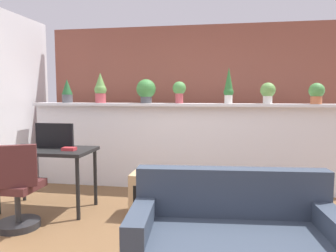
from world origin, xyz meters
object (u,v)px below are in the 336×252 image
Objects in this scene: potted_plant_1 at (100,88)px; potted_plant_5 at (268,92)px; potted_plant_2 at (146,90)px; potted_plant_4 at (229,86)px; side_cube_shelf at (149,193)px; book_on_desk at (69,149)px; tv_monitor at (55,136)px; couch at (234,243)px; potted_plant_0 at (67,91)px; desk at (47,156)px; potted_plant_6 at (317,93)px; office_chair at (16,193)px; potted_plant_3 at (179,90)px.

potted_plant_1 reaches higher than potted_plant_5.
potted_plant_2 is 0.69× the size of potted_plant_4.
potted_plant_5 is 0.58× the size of side_cube_shelf.
potted_plant_4 is 1.74× the size of potted_plant_5.
side_cube_shelf is 1.07m from book_on_desk.
couch is at bearing -29.88° from tv_monitor.
potted_plant_0 is at bearing 179.57° from potted_plant_1.
side_cube_shelf is (0.30, -1.10, -1.22)m from potted_plant_2.
potted_plant_1 is 0.41× the size of desk.
potted_plant_0 is 1.28× the size of potted_plant_6.
potted_plant_2 is 0.39× the size of office_chair.
side_cube_shelf is at bearing -47.40° from potted_plant_1.
book_on_desk is 0.09× the size of couch.
potted_plant_2 is 1.74m from potted_plant_5.
potted_plant_3 reaches higher than side_cube_shelf.
tv_monitor is 1.36m from side_cube_shelf.
potted_plant_3 is 0.62× the size of potted_plant_4.
couch is at bearing -117.00° from potted_plant_6.
office_chair is 1.82× the size of side_cube_shelf.
potted_plant_4 reaches higher than potted_plant_2.
potted_plant_5 reaches higher than side_cube_shelf.
book_on_desk is at bearing -10.84° from desk.
potted_plant_4 is at bearing 26.36° from tv_monitor.
potted_plant_3 is 2.65m from couch.
potted_plant_5 reaches higher than couch.
potted_plant_1 is 0.89× the size of potted_plant_4.
potted_plant_5 is 3.37m from office_chair.
potted_plant_0 is 0.73× the size of side_cube_shelf.
office_chair is 0.74m from book_on_desk.
potted_plant_6 is (3.07, -0.06, -0.07)m from potted_plant_1.
potted_plant_1 is at bearing 132.60° from side_cube_shelf.
side_cube_shelf is at bearing -35.32° from potted_plant_0.
potted_plant_4 is 1.06× the size of tv_monitor.
potted_plant_2 is 1.20m from potted_plant_4.
potted_plant_1 is 1.61× the size of potted_plant_6.
book_on_desk is at bearing -147.33° from potted_plant_4.
tv_monitor is (-2.10, -1.04, -0.61)m from potted_plant_4.
potted_plant_5 is 0.61× the size of tv_monitor.
potted_plant_1 is 1.44× the size of potted_plant_3.
potted_plant_2 is 0.73× the size of tv_monitor.
potted_plant_4 is 0.46× the size of desk.
desk is 1.32m from side_cube_shelf.
potted_plant_6 is 3.28m from book_on_desk.
office_chair is at bearing -152.96° from potted_plant_6.
potted_plant_2 is 1.25× the size of potted_plant_6.
desk is at bearing -125.46° from tv_monitor.
potted_plant_5 is 2.88m from tv_monitor.
side_cube_shelf is (1.25, 0.66, -0.14)m from office_chair.
potted_plant_1 is 2.45m from potted_plant_5.
couch is at bearing -51.86° from side_cube_shelf.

